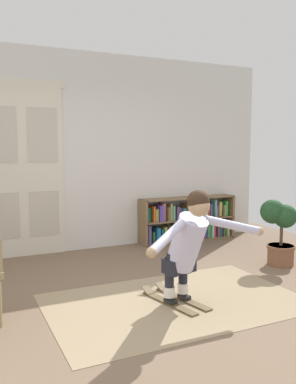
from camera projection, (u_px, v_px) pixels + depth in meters
name	position (u px, v px, depth m)	size (l,w,h in m)	color
ground_plane	(170.00, 309.00, 3.85)	(7.20, 7.20, 0.00)	brown
back_wall	(87.00, 152.00, 6.03)	(6.00, 0.10, 2.90)	silver
double_door	(23.00, 169.00, 5.60)	(1.22, 0.05, 2.45)	beige
rug	(176.00, 302.00, 4.02)	(2.50, 1.58, 0.01)	#978263
bookshelf	(186.00, 221.00, 6.64)	(1.66, 0.30, 0.71)	brown
potted_plant	(278.00, 224.00, 5.28)	(0.44, 0.44, 0.85)	brown
skis_pair	(174.00, 299.00, 4.04)	(0.43, 0.81, 0.07)	brown
person_skier	(188.00, 240.00, 3.82)	(1.41, 0.76, 1.07)	white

